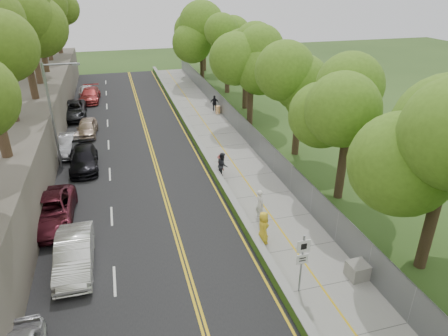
{
  "coord_description": "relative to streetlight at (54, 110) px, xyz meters",
  "views": [
    {
      "loc": [
        -6.14,
        -15.84,
        13.2
      ],
      "look_at": [
        0.5,
        8.0,
        1.4
      ],
      "focal_mm": 32.0,
      "sensor_mm": 36.0,
      "label": 1
    }
  ],
  "objects": [
    {
      "name": "ground",
      "position": [
        10.46,
        -14.0,
        -4.64
      ],
      "size": [
        140.0,
        140.0,
        0.0
      ],
      "primitive_type": "plane",
      "color": "#33511E",
      "rests_on": "ground"
    },
    {
      "name": "road",
      "position": [
        5.06,
        1.0,
        -4.62
      ],
      "size": [
        11.2,
        66.0,
        0.04
      ],
      "primitive_type": "cube",
      "color": "black",
      "rests_on": "ground"
    },
    {
      "name": "sidewalk",
      "position": [
        13.01,
        1.0,
        -4.61
      ],
      "size": [
        4.2,
        66.0,
        0.05
      ],
      "primitive_type": "cube",
      "color": "gray",
      "rests_on": "ground"
    },
    {
      "name": "jersey_barrier",
      "position": [
        10.71,
        1.0,
        -4.34
      ],
      "size": [
        0.42,
        66.0,
        0.6
      ],
      "primitive_type": "cube",
      "color": "#79F12B",
      "rests_on": "ground"
    },
    {
      "name": "rock_embankment",
      "position": [
        -3.04,
        1.0,
        -2.64
      ],
      "size": [
        5.0,
        66.0,
        4.0
      ],
      "primitive_type": "cube",
      "color": "#595147",
      "rests_on": "ground"
    },
    {
      "name": "chainlink_fence",
      "position": [
        15.11,
        1.0,
        -3.64
      ],
      "size": [
        0.04,
        66.0,
        2.0
      ],
      "primitive_type": "cube",
      "color": "slate",
      "rests_on": "ground"
    },
    {
      "name": "trees_fenceside",
      "position": [
        17.46,
        1.0,
        2.36
      ],
      "size": [
        7.0,
        66.0,
        14.0
      ],
      "primitive_type": null,
      "color": "#598B21",
      "rests_on": "ground"
    },
    {
      "name": "streetlight",
      "position": [
        0.0,
        0.0,
        0.0
      ],
      "size": [
        2.52,
        0.22,
        8.0
      ],
      "color": "gray",
      "rests_on": "ground"
    },
    {
      "name": "signpost",
      "position": [
        11.51,
        -17.02,
        -2.68
      ],
      "size": [
        0.62,
        0.09,
        3.1
      ],
      "color": "gray",
      "rests_on": "sidewalk"
    },
    {
      "name": "construction_barrel",
      "position": [
        14.76,
        10.03,
        -4.18
      ],
      "size": [
        0.5,
        0.5,
        0.82
      ],
      "primitive_type": "cylinder",
      "color": "#FF8400",
      "rests_on": "sidewalk"
    },
    {
      "name": "concrete_block",
      "position": [
        14.76,
        -16.87,
        -4.19
      ],
      "size": [
        1.22,
        0.94,
        0.79
      ],
      "primitive_type": "cube",
      "rotation": [
        0.0,
        0.0,
        0.04
      ],
      "color": "slate",
      "rests_on": "sidewalk"
    },
    {
      "name": "car_1",
      "position": [
        1.46,
        -12.46,
        -3.79
      ],
      "size": [
        1.72,
        4.9,
        1.61
      ],
      "primitive_type": "imported",
      "rotation": [
        0.0,
        0.0,
        -0.0
      ],
      "color": "white",
      "rests_on": "road"
    },
    {
      "name": "car_2",
      "position": [
        -0.14,
        -7.76,
        -3.81
      ],
      "size": [
        2.69,
        5.74,
        1.59
      ],
      "primitive_type": "imported",
      "rotation": [
        0.0,
        0.0,
        -0.01
      ],
      "color": "#4F1722",
      "rests_on": "road"
    },
    {
      "name": "car_3",
      "position": [
        1.46,
        -0.39,
        -3.87
      ],
      "size": [
        2.15,
        5.08,
        1.46
      ],
      "primitive_type": "imported",
      "rotation": [
        0.0,
        0.0,
        0.02
      ],
      "color": "black",
      "rests_on": "road"
    },
    {
      "name": "car_4",
      "position": [
        1.46,
        6.98,
        -3.87
      ],
      "size": [
        2.0,
        4.38,
        1.46
      ],
      "primitive_type": "imported",
      "rotation": [
        0.0,
        0.0,
        -0.07
      ],
      "color": "tan",
      "rests_on": "road"
    },
    {
      "name": "car_5",
      "position": [
        -0.14,
        3.07,
        -3.86
      ],
      "size": [
        2.02,
        4.65,
        1.49
      ],
      "primitive_type": "imported",
      "rotation": [
        0.0,
        0.0,
        -0.1
      ],
      "color": "#A5A5AC",
      "rests_on": "road"
    },
    {
      "name": "car_6",
      "position": [
        -0.14,
        12.82,
        -3.78
      ],
      "size": [
        2.92,
        6.0,
        1.64
      ],
      "primitive_type": "imported",
      "rotation": [
        0.0,
        0.0,
        0.03
      ],
      "color": "black",
      "rests_on": "road"
    },
    {
      "name": "car_7",
      "position": [
        1.46,
        18.65,
        -3.83
      ],
      "size": [
        2.47,
        5.41,
        1.53
      ],
      "primitive_type": "imported",
      "rotation": [
        0.0,
        0.0,
        -0.06
      ],
      "color": "#A02F30",
      "rests_on": "road"
    },
    {
      "name": "car_8",
      "position": [
        1.17,
        19.38,
        -3.77
      ],
      "size": [
        2.41,
        5.02,
        1.65
      ],
      "primitive_type": "imported",
      "rotation": [
        0.0,
        0.0,
        0.1
      ],
      "color": "white",
      "rests_on": "road"
    },
    {
      "name": "painter_0",
      "position": [
        11.21,
        -13.0,
        -3.64
      ],
      "size": [
        0.67,
        0.97,
        1.91
      ],
      "primitive_type": "imported",
      "rotation": [
        0.0,
        0.0,
        1.51
      ],
      "color": "yellow",
      "rests_on": "sidewalk"
    },
    {
      "name": "painter_1",
      "position": [
        11.91,
        -10.58,
        -3.65
      ],
      "size": [
        0.54,
        0.74,
        1.88
      ],
      "primitive_type": "imported",
      "rotation": [
        0.0,
        0.0,
        1.71
      ],
      "color": "white",
      "rests_on": "sidewalk"
    },
    {
      "name": "painter_2",
      "position": [
        11.21,
        -4.7,
        -3.64
      ],
      "size": [
        0.86,
        1.03,
        1.91
      ],
      "primitive_type": "imported",
      "rotation": [
        0.0,
        0.0,
        1.42
      ],
      "color": "#222428",
      "rests_on": "sidewalk"
    },
    {
      "name": "painter_3",
      "position": [
        11.21,
        -4.27,
        -3.79
      ],
      "size": [
        0.64,
        1.06,
        1.6
      ],
      "primitive_type": "imported",
      "rotation": [
        0.0,
        0.0,
        1.62
      ],
      "color": "#954440",
      "rests_on": "sidewalk"
    },
    {
      "name": "person_far",
      "position": [
        14.66,
        11.11,
        -3.74
      ],
      "size": [
        1.08,
        0.72,
        1.7
      ],
      "primitive_type": "imported",
      "rotation": [
        0.0,
        0.0,
        2.8
      ],
      "color": "black",
      "rests_on": "sidewalk"
    }
  ]
}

